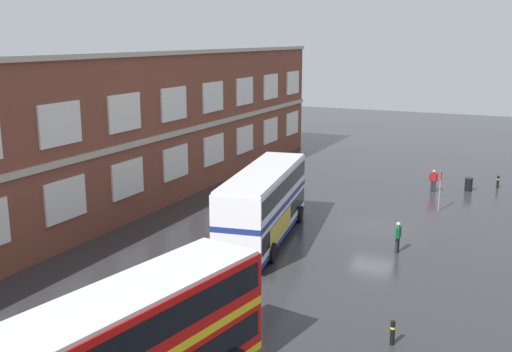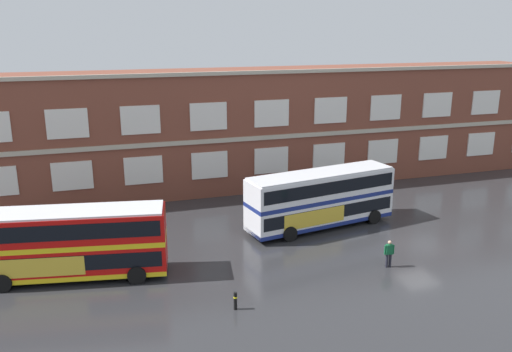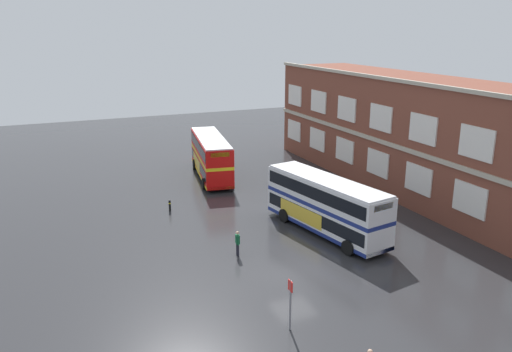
{
  "view_description": "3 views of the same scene",
  "coord_description": "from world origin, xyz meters",
  "px_view_note": "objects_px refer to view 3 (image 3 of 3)",
  "views": [
    {
      "loc": [
        -34.62,
        -8.43,
        11.26
      ],
      "look_at": [
        -9.12,
        3.6,
        4.76
      ],
      "focal_mm": 42.25,
      "sensor_mm": 36.0,
      "label": 1
    },
    {
      "loc": [
        -20.06,
        -27.7,
        13.98
      ],
      "look_at": [
        -9.83,
        4.82,
        4.28
      ],
      "focal_mm": 37.35,
      "sensor_mm": 36.0,
      "label": 2
    },
    {
      "loc": [
        25.6,
        -13.5,
        14.65
      ],
      "look_at": [
        -9.57,
        1.58,
        3.45
      ],
      "focal_mm": 36.41,
      "sensor_mm": 36.0,
      "label": 3
    }
  ],
  "objects_px": {
    "double_decker_middle": "(326,205)",
    "safety_bollard_east": "(170,205)",
    "bus_stand_flag": "(290,300)",
    "waiting_passenger": "(238,242)",
    "double_decker_near": "(211,156)"
  },
  "relations": [
    {
      "from": "double_decker_near",
      "to": "double_decker_middle",
      "type": "relative_size",
      "value": 1.0
    },
    {
      "from": "waiting_passenger",
      "to": "double_decker_near",
      "type": "bearing_deg",
      "value": 166.82
    },
    {
      "from": "double_decker_near",
      "to": "safety_bollard_east",
      "type": "bearing_deg",
      "value": -37.78
    },
    {
      "from": "bus_stand_flag",
      "to": "waiting_passenger",
      "type": "bearing_deg",
      "value": 175.25
    },
    {
      "from": "bus_stand_flag",
      "to": "safety_bollard_east",
      "type": "distance_m",
      "value": 19.24
    },
    {
      "from": "double_decker_middle",
      "to": "bus_stand_flag",
      "type": "distance_m",
      "value": 13.1
    },
    {
      "from": "waiting_passenger",
      "to": "bus_stand_flag",
      "type": "distance_m",
      "value": 9.18
    },
    {
      "from": "double_decker_middle",
      "to": "safety_bollard_east",
      "type": "distance_m",
      "value": 12.98
    },
    {
      "from": "double_decker_middle",
      "to": "waiting_passenger",
      "type": "distance_m",
      "value": 7.51
    },
    {
      "from": "waiting_passenger",
      "to": "bus_stand_flag",
      "type": "bearing_deg",
      "value": -4.75
    },
    {
      "from": "double_decker_middle",
      "to": "double_decker_near",
      "type": "bearing_deg",
      "value": -169.74
    },
    {
      "from": "double_decker_near",
      "to": "double_decker_middle",
      "type": "xyz_separation_m",
      "value": [
        16.95,
        3.07,
        0.0
      ]
    },
    {
      "from": "double_decker_near",
      "to": "waiting_passenger",
      "type": "distance_m",
      "value": 18.66
    },
    {
      "from": "waiting_passenger",
      "to": "safety_bollard_east",
      "type": "xyz_separation_m",
      "value": [
        -10.04,
        -2.02,
        -0.44
      ]
    },
    {
      "from": "waiting_passenger",
      "to": "safety_bollard_east",
      "type": "height_order",
      "value": "waiting_passenger"
    }
  ]
}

